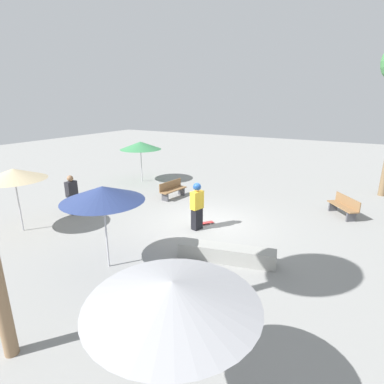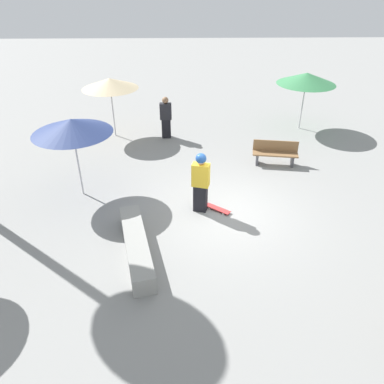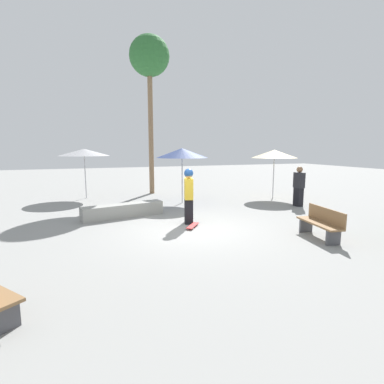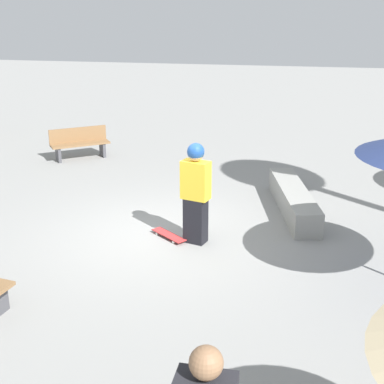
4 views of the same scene
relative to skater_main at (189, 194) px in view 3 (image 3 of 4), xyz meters
name	(u,v)px [view 3 (image 3 of 4)]	position (x,y,z in m)	size (l,w,h in m)	color
ground_plane	(191,229)	(-0.67, 0.15, -0.99)	(60.00, 60.00, 0.00)	gray
skater_main	(189,194)	(0.00, 0.00, 0.00)	(0.54, 0.39, 1.84)	black
skateboard	(193,226)	(-0.51, 0.05, -0.93)	(0.75, 0.65, 0.07)	red
concrete_ledge	(123,211)	(1.68, 1.93, -0.75)	(1.19, 3.01, 0.49)	gray
bench_near	(321,223)	(-2.81, -2.92, -0.57)	(1.65, 0.68, 0.85)	#47474C
shade_umbrella_grey	(84,152)	(6.50, 3.13, 1.29)	(2.42, 2.42, 2.45)	#B7B7BC
shade_umbrella_navy	(182,153)	(3.67, -0.99, 1.28)	(2.32, 2.32, 2.49)	#B7B7BC
shade_umbrella_tan	(274,154)	(3.36, -5.69, 1.21)	(2.24, 2.24, 2.41)	#B7B7BC
palm_tree_center_left	(149,59)	(6.99, -0.33, 6.07)	(2.10, 2.10, 8.29)	#896B4C
bystander_watching	(299,186)	(1.19, -5.46, -0.13)	(0.47, 0.26, 1.72)	black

